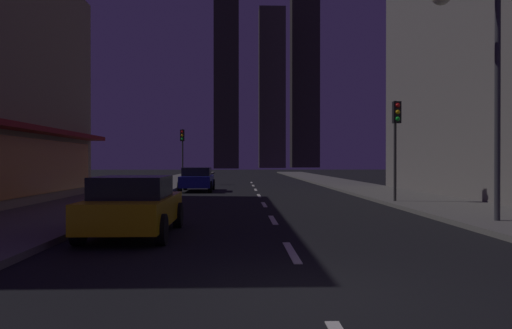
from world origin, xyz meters
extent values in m
cube|color=black|center=(0.00, 32.00, -0.05)|extent=(78.00, 136.00, 0.10)
cube|color=#605E59|center=(7.00, 32.00, 0.07)|extent=(4.00, 76.00, 0.15)
cube|color=#605E59|center=(-7.00, 32.00, 0.07)|extent=(4.00, 76.00, 0.15)
cube|color=silver|center=(0.00, 3.20, 0.01)|extent=(0.16, 2.20, 0.01)
cube|color=silver|center=(0.00, 8.40, 0.01)|extent=(0.16, 2.20, 0.01)
cube|color=silver|center=(0.00, 13.60, 0.01)|extent=(0.16, 2.20, 0.01)
cube|color=silver|center=(0.00, 18.80, 0.01)|extent=(0.16, 2.20, 0.01)
cube|color=silver|center=(0.00, 24.00, 0.01)|extent=(0.16, 2.20, 0.01)
cube|color=silver|center=(0.00, 29.20, 0.01)|extent=(0.16, 2.20, 0.01)
cube|color=silver|center=(0.00, 34.40, 0.01)|extent=(0.16, 2.20, 0.01)
cube|color=#D88C3F|center=(-9.00, 10.75, 1.60)|extent=(0.10, 16.47, 2.20)
cube|color=maroon|center=(-8.60, 10.75, 3.00)|extent=(0.90, 17.07, 0.20)
cube|color=#2F2C23|center=(-4.40, 119.88, 24.53)|extent=(6.44, 8.86, 49.07)
cube|color=#464234|center=(8.28, 129.30, 22.72)|extent=(7.44, 5.46, 45.44)
cube|color=#2E2C23|center=(18.87, 138.05, 39.40)|extent=(8.39, 6.49, 78.79)
cube|color=gold|center=(-3.60, 5.50, 0.61)|extent=(1.80, 4.20, 0.65)
cube|color=black|center=(-3.60, 5.30, 1.17)|extent=(1.64, 2.00, 0.55)
cylinder|color=black|center=(-4.48, 6.90, 0.34)|extent=(0.22, 0.68, 0.68)
cylinder|color=black|center=(-2.72, 6.90, 0.34)|extent=(0.22, 0.68, 0.68)
cylinder|color=black|center=(-4.48, 4.10, 0.34)|extent=(0.22, 0.68, 0.68)
cylinder|color=black|center=(-2.72, 4.10, 0.34)|extent=(0.22, 0.68, 0.68)
sphere|color=white|center=(-4.15, 7.55, 0.67)|extent=(0.18, 0.18, 0.18)
sphere|color=white|center=(-3.05, 7.55, 0.67)|extent=(0.18, 0.18, 0.18)
cube|color=navy|center=(-3.60, 22.77, 0.61)|extent=(1.80, 4.20, 0.65)
cube|color=black|center=(-3.60, 22.57, 1.17)|extent=(1.64, 2.00, 0.55)
cylinder|color=black|center=(-4.48, 24.17, 0.34)|extent=(0.22, 0.68, 0.68)
cylinder|color=black|center=(-2.72, 24.17, 0.34)|extent=(0.22, 0.68, 0.68)
cylinder|color=black|center=(-4.48, 21.37, 0.34)|extent=(0.22, 0.68, 0.68)
cylinder|color=black|center=(-2.72, 21.37, 0.34)|extent=(0.22, 0.68, 0.68)
sphere|color=white|center=(-4.15, 24.82, 0.67)|extent=(0.18, 0.18, 0.18)
sphere|color=white|center=(-3.05, 24.82, 0.67)|extent=(0.18, 0.18, 0.18)
cylinder|color=#B2B2B2|center=(-5.90, 17.70, 0.43)|extent=(0.22, 0.22, 0.55)
sphere|color=#B2B2B2|center=(-5.90, 17.70, 0.70)|extent=(0.21, 0.21, 0.21)
cylinder|color=#B2B2B2|center=(-5.90, 17.70, 0.18)|extent=(0.30, 0.30, 0.06)
cylinder|color=#B2B2B2|center=(-6.06, 17.70, 0.45)|extent=(0.10, 0.10, 0.10)
cylinder|color=#B2B2B2|center=(-5.74, 17.70, 0.45)|extent=(0.10, 0.10, 0.10)
cylinder|color=#2D2D2D|center=(5.50, 13.52, 2.25)|extent=(0.12, 0.12, 4.20)
cube|color=black|center=(5.50, 13.32, 3.85)|extent=(0.32, 0.24, 0.90)
sphere|color=red|center=(5.50, 13.19, 4.13)|extent=(0.18, 0.18, 0.18)
sphere|color=#F2B20C|center=(5.50, 13.19, 3.85)|extent=(0.18, 0.18, 0.18)
sphere|color=#19D833|center=(5.50, 13.19, 3.57)|extent=(0.18, 0.18, 0.18)
cylinder|color=#2D2D2D|center=(-5.50, 31.35, 2.25)|extent=(0.12, 0.12, 4.20)
cube|color=black|center=(-5.50, 31.15, 3.85)|extent=(0.32, 0.24, 0.90)
sphere|color=red|center=(-5.50, 31.02, 4.13)|extent=(0.18, 0.18, 0.18)
sphere|color=#F2B20C|center=(-5.50, 31.02, 3.85)|extent=(0.18, 0.18, 0.18)
sphere|color=#19D833|center=(-5.50, 31.02, 3.57)|extent=(0.18, 0.18, 0.18)
cylinder|color=#38383D|center=(6.20, 6.88, 3.40)|extent=(0.16, 0.16, 6.50)
camera|label=1|loc=(-1.04, -6.19, 1.81)|focal=33.36mm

